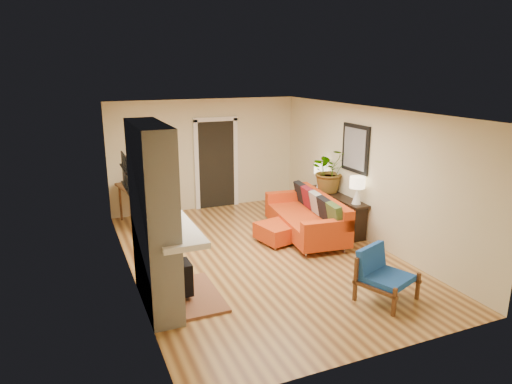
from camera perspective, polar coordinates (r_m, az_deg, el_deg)
room_shell at (r=10.52m, az=-2.19°, el=4.04°), size 6.50×6.50×6.50m
fireplace at (r=6.44m, az=-12.31°, el=-3.66°), size 1.09×1.68×2.60m
sofa at (r=9.26m, az=6.69°, el=-3.06°), size 1.25×2.38×0.90m
ottoman at (r=8.91m, az=2.84°, el=-4.94°), size 0.86×0.86×0.37m
blue_chair at (r=7.01m, az=15.40°, el=-9.57°), size 0.94×0.93×0.76m
dining_table at (r=10.13m, az=-13.76°, el=-0.12°), size 1.05×1.96×1.03m
console_table at (r=9.69m, az=10.04°, el=-1.22°), size 0.34×1.85×0.72m
lamp_near at (r=9.02m, az=12.53°, el=0.62°), size 0.30×0.30×0.54m
lamp_far at (r=10.12m, az=8.10°, el=2.41°), size 0.30×0.30×0.54m
houseplant at (r=9.77m, az=9.23°, el=2.72°), size 0.93×0.83×0.95m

